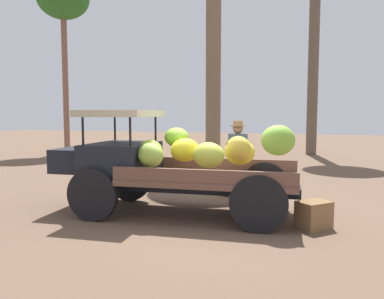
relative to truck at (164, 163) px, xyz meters
The scene contains 6 objects.
ground_plane 1.08m from the truck, behind, with size 60.00×60.00×0.00m, color brown.
truck is the anchor object (origin of this frame).
farmer 2.05m from the truck, 119.71° to the right, with size 0.54×0.50×1.68m.
wooden_crate 2.74m from the truck, behind, with size 0.50×0.37×0.44m, color brown.
loose_banana_bunch 2.23m from the truck, 112.04° to the right, with size 0.54×0.38×0.28m, color #8AB22C.
forest_tree_2 14.14m from the truck, 46.79° to the right, with size 2.39×2.39×8.13m.
Camera 1 is at (-2.14, 6.62, 1.83)m, focal length 36.55 mm.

